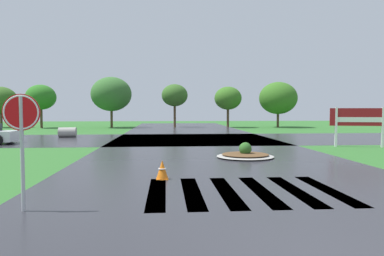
% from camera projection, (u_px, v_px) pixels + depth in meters
% --- Properties ---
extents(asphalt_roadway, '(11.42, 80.00, 0.01)m').
position_uv_depth(asphalt_roadway, '(215.00, 161.00, 14.40)').
color(asphalt_roadway, '#2B2B30').
rests_on(asphalt_roadway, ground).
extents(asphalt_cross_road, '(90.00, 10.28, 0.01)m').
position_uv_depth(asphalt_cross_road, '(194.00, 139.00, 25.15)').
color(asphalt_cross_road, '#2B2B30').
rests_on(asphalt_cross_road, ground).
extents(crosswalk_stripes, '(4.95, 3.54, 0.01)m').
position_uv_depth(crosswalk_stripes, '(244.00, 191.00, 9.06)').
color(crosswalk_stripes, white).
rests_on(crosswalk_stripes, ground).
extents(stop_sign, '(0.76, 0.08, 2.45)m').
position_uv_depth(stop_sign, '(21.00, 125.00, 7.17)').
color(stop_sign, '#B2B5BA').
rests_on(stop_sign, ground).
extents(estate_billboard, '(3.12, 0.83, 2.26)m').
position_uv_depth(estate_billboard, '(359.00, 119.00, 19.68)').
color(estate_billboard, white).
rests_on(estate_billboard, ground).
extents(median_island, '(2.53, 2.38, 0.68)m').
position_uv_depth(median_island, '(245.00, 155.00, 15.40)').
color(median_island, '#9E9B93').
rests_on(median_island, ground).
extents(drainage_pipe_stack, '(1.34, 0.85, 0.76)m').
position_uv_depth(drainage_pipe_stack, '(67.00, 132.00, 26.77)').
color(drainage_pipe_stack, '#9E9B93').
rests_on(drainage_pipe_stack, ground).
extents(traffic_cone, '(0.38, 0.38, 0.59)m').
position_uv_depth(traffic_cone, '(162.00, 170.00, 10.60)').
color(traffic_cone, orange).
rests_on(traffic_cone, ground).
extents(background_treeline, '(37.01, 6.14, 5.94)m').
position_uv_depth(background_treeline, '(148.00, 97.00, 41.00)').
color(background_treeline, '#4C3823').
rests_on(background_treeline, ground).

